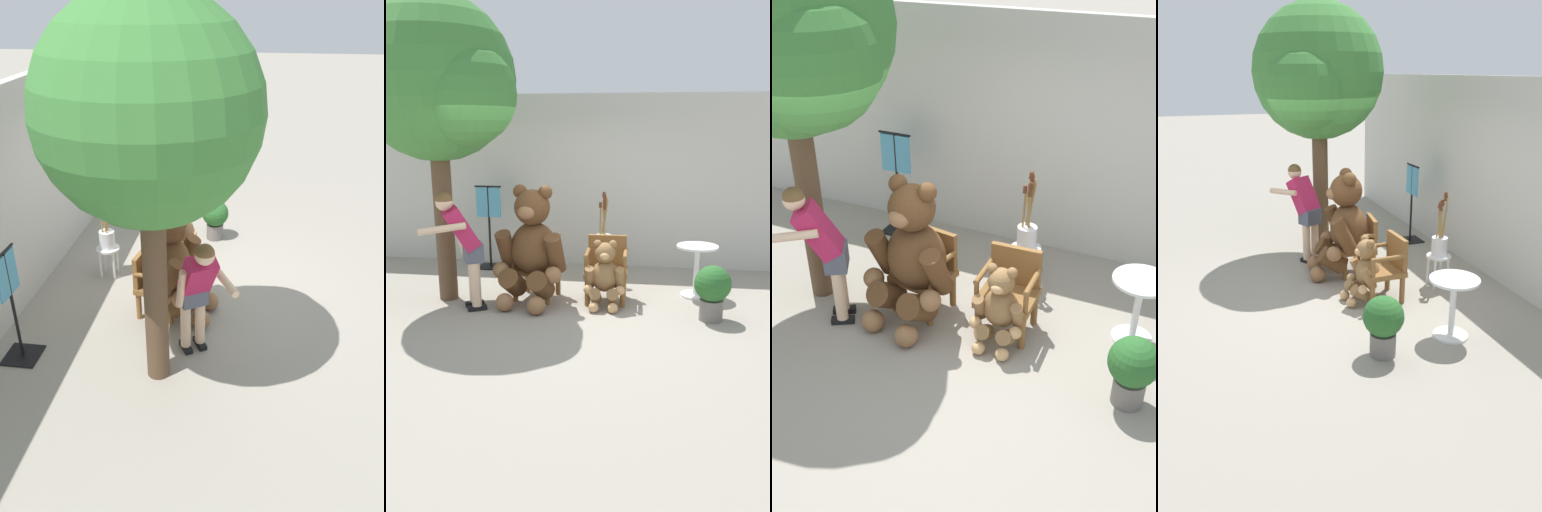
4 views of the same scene
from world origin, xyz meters
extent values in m
plane|color=gray|center=(0.00, 0.00, 0.00)|extent=(60.00, 60.00, 0.00)
cube|color=beige|center=(0.00, 2.40, 1.40)|extent=(10.00, 0.16, 2.80)
cube|color=brown|center=(-0.47, 0.50, 0.41)|extent=(0.64, 0.60, 0.07)
cylinder|color=brown|center=(-0.73, 0.33, 0.18)|extent=(0.07, 0.07, 0.37)
cylinder|color=brown|center=(-0.28, 0.26, 0.18)|extent=(0.07, 0.07, 0.37)
cylinder|color=brown|center=(-0.67, 0.75, 0.18)|extent=(0.07, 0.07, 0.37)
cylinder|color=brown|center=(-0.21, 0.67, 0.18)|extent=(0.07, 0.07, 0.37)
cube|color=brown|center=(-0.44, 0.73, 0.65)|extent=(0.52, 0.14, 0.42)
cylinder|color=brown|center=(-0.72, 0.54, 0.66)|extent=(0.13, 0.48, 0.06)
cylinder|color=brown|center=(-0.75, 0.33, 0.55)|extent=(0.05, 0.05, 0.22)
cylinder|color=brown|center=(-0.23, 0.46, 0.66)|extent=(0.13, 0.48, 0.06)
cylinder|color=brown|center=(-0.26, 0.25, 0.55)|extent=(0.05, 0.05, 0.22)
cube|color=brown|center=(0.47, 0.50, 0.41)|extent=(0.57, 0.54, 0.07)
cylinder|color=brown|center=(0.25, 0.29, 0.18)|extent=(0.07, 0.07, 0.37)
cylinder|color=brown|center=(0.71, 0.30, 0.18)|extent=(0.07, 0.07, 0.37)
cylinder|color=brown|center=(0.24, 0.71, 0.18)|extent=(0.07, 0.07, 0.37)
cylinder|color=brown|center=(0.70, 0.72, 0.18)|extent=(0.07, 0.07, 0.37)
cube|color=brown|center=(0.47, 0.73, 0.65)|extent=(0.52, 0.07, 0.42)
cylinder|color=brown|center=(0.22, 0.50, 0.66)|extent=(0.07, 0.48, 0.06)
cylinder|color=brown|center=(0.23, 0.29, 0.55)|extent=(0.05, 0.05, 0.22)
cylinder|color=brown|center=(0.72, 0.51, 0.66)|extent=(0.07, 0.48, 0.06)
cylinder|color=brown|center=(0.73, 0.30, 0.55)|extent=(0.05, 0.05, 0.22)
ellipsoid|color=brown|center=(-0.47, 0.38, 0.71)|extent=(0.71, 0.63, 0.73)
sphere|color=brown|center=(-0.48, 0.35, 1.27)|extent=(0.46, 0.46, 0.46)
ellipsoid|color=#8C603D|center=(-0.51, 0.15, 1.24)|extent=(0.24, 0.20, 0.17)
sphere|color=black|center=(-0.51, 0.15, 1.25)|extent=(0.07, 0.07, 0.07)
sphere|color=brown|center=(-0.65, 0.40, 1.47)|extent=(0.18, 0.18, 0.18)
sphere|color=brown|center=(-0.30, 0.34, 1.47)|extent=(0.18, 0.18, 0.18)
cylinder|color=brown|center=(-0.83, 0.32, 0.71)|extent=(0.27, 0.43, 0.55)
sphere|color=#8C603D|center=(-0.87, 0.17, 0.46)|extent=(0.22, 0.22, 0.22)
cylinder|color=brown|center=(-0.15, 0.21, 0.71)|extent=(0.27, 0.43, 0.55)
sphere|color=#8C603D|center=(-0.16, 0.06, 0.46)|extent=(0.22, 0.22, 0.22)
cylinder|color=brown|center=(-0.71, 0.15, 0.31)|extent=(0.34, 0.49, 0.43)
sphere|color=#8C603D|center=(-0.76, -0.07, 0.12)|extent=(0.23, 0.23, 0.23)
cylinder|color=brown|center=(-0.32, 0.09, 0.31)|extent=(0.34, 0.49, 0.43)
sphere|color=#8C603D|center=(-0.34, -0.14, 0.12)|extent=(0.23, 0.23, 0.23)
ellipsoid|color=olive|center=(0.47, 0.32, 0.40)|extent=(0.37, 0.31, 0.41)
sphere|color=olive|center=(0.47, 0.30, 0.72)|extent=(0.26, 0.26, 0.26)
ellipsoid|color=tan|center=(0.48, 0.19, 0.70)|extent=(0.13, 0.10, 0.10)
sphere|color=black|center=(0.48, 0.19, 0.71)|extent=(0.04, 0.04, 0.04)
sphere|color=olive|center=(0.38, 0.31, 0.83)|extent=(0.10, 0.10, 0.10)
sphere|color=olive|center=(0.57, 0.32, 0.83)|extent=(0.10, 0.10, 0.10)
cylinder|color=olive|center=(0.28, 0.25, 0.40)|extent=(0.12, 0.23, 0.31)
sphere|color=tan|center=(0.27, 0.16, 0.26)|extent=(0.12, 0.12, 0.12)
cylinder|color=olive|center=(0.67, 0.26, 0.40)|extent=(0.12, 0.23, 0.31)
sphere|color=tan|center=(0.68, 0.18, 0.26)|extent=(0.12, 0.12, 0.12)
cylinder|color=olive|center=(0.37, 0.17, 0.18)|extent=(0.16, 0.26, 0.24)
sphere|color=tan|center=(0.36, 0.04, 0.07)|extent=(0.13, 0.13, 0.13)
cylinder|color=olive|center=(0.59, 0.17, 0.18)|extent=(0.16, 0.26, 0.24)
sphere|color=tan|center=(0.60, 0.05, 0.07)|extent=(0.13, 0.13, 0.13)
cube|color=black|center=(-1.21, 0.06, 0.03)|extent=(0.25, 0.20, 0.06)
cylinder|color=beige|center=(-1.21, 0.06, 0.47)|extent=(0.12, 0.12, 0.82)
cube|color=black|center=(-1.12, -0.09, 0.03)|extent=(0.25, 0.20, 0.06)
cylinder|color=beige|center=(-1.12, -0.09, 0.47)|extent=(0.12, 0.12, 0.82)
cube|color=#4C5160|center=(-1.17, -0.01, 0.75)|extent=(0.34, 0.37, 0.24)
cube|color=#B21E4C|center=(-1.28, -0.08, 1.05)|extent=(0.54, 0.50, 0.57)
sphere|color=beige|center=(-1.44, -0.17, 1.39)|extent=(0.21, 0.21, 0.21)
sphere|color=brown|center=(-1.44, -0.17, 1.41)|extent=(0.21, 0.21, 0.21)
cylinder|color=beige|center=(-1.41, -0.37, 1.10)|extent=(0.53, 0.35, 0.13)
cylinder|color=beige|center=(-1.38, 0.08, 0.93)|extent=(0.22, 0.18, 0.50)
cylinder|color=white|center=(0.35, 1.42, 0.45)|extent=(0.34, 0.34, 0.03)
cylinder|color=white|center=(0.45, 1.52, 0.22)|extent=(0.04, 0.04, 0.43)
cylinder|color=white|center=(0.25, 1.52, 0.22)|extent=(0.04, 0.04, 0.43)
cylinder|color=white|center=(0.45, 1.33, 0.22)|extent=(0.04, 0.04, 0.43)
cylinder|color=white|center=(0.25, 1.33, 0.22)|extent=(0.04, 0.04, 0.43)
cylinder|color=white|center=(0.35, 1.42, 0.59)|extent=(0.22, 0.22, 0.26)
cylinder|color=#997A47|center=(0.35, 1.48, 0.88)|extent=(0.11, 0.03, 0.69)
cylinder|color=#592D19|center=(0.35, 1.48, 1.27)|extent=(0.05, 0.04, 0.09)
cylinder|color=#997A47|center=(0.36, 1.40, 0.82)|extent=(0.07, 0.05, 0.57)
cylinder|color=#592D19|center=(0.36, 1.40, 1.14)|extent=(0.05, 0.05, 0.09)
cylinder|color=#997A47|center=(0.35, 1.42, 0.85)|extent=(0.05, 0.05, 0.62)
cylinder|color=#592D19|center=(0.35, 1.42, 1.20)|extent=(0.05, 0.05, 0.08)
cylinder|color=#997A47|center=(0.30, 1.42, 0.83)|extent=(0.03, 0.11, 0.58)
cylinder|color=#592D19|center=(0.30, 1.42, 1.16)|extent=(0.05, 0.06, 0.09)
cylinder|color=#997A47|center=(0.34, 1.48, 0.90)|extent=(0.12, 0.04, 0.73)
cylinder|color=#592D19|center=(0.34, 1.48, 1.31)|extent=(0.05, 0.05, 0.09)
cylinder|color=#997A47|center=(0.36, 1.43, 0.86)|extent=(0.03, 0.07, 0.64)
cylinder|color=#592D19|center=(0.36, 1.43, 1.21)|extent=(0.04, 0.05, 0.08)
cylinder|color=white|center=(1.68, 0.88, 0.70)|extent=(0.56, 0.56, 0.03)
cylinder|color=white|center=(1.68, 0.88, 0.34)|extent=(0.07, 0.07, 0.69)
cylinder|color=white|center=(1.68, 0.88, 0.01)|extent=(0.40, 0.40, 0.03)
cylinder|color=brown|center=(-1.66, 0.30, 1.15)|extent=(0.25, 0.25, 2.30)
sphere|color=#3D7F38|center=(-1.66, 0.30, 2.85)|extent=(2.00, 2.00, 2.00)
sphere|color=#3D7F38|center=(-1.16, 0.00, 2.65)|extent=(1.20, 1.20, 1.20)
cylinder|color=slate|center=(1.80, -0.01, 0.13)|extent=(0.28, 0.28, 0.26)
sphere|color=#286028|center=(1.80, -0.01, 0.46)|extent=(0.44, 0.44, 0.44)
cube|color=black|center=(-1.59, 1.92, 0.01)|extent=(0.40, 0.40, 0.02)
cylinder|color=black|center=(-1.59, 1.92, 0.68)|extent=(0.04, 0.04, 1.35)
cylinder|color=black|center=(-1.59, 1.92, 1.35)|extent=(0.44, 0.03, 0.03)
cube|color=#4C99BF|center=(-1.59, 1.92, 1.09)|extent=(0.40, 0.03, 0.48)
camera|label=1|loc=(-5.84, -0.62, 3.76)|focal=35.00mm
camera|label=2|loc=(1.02, -5.86, 2.26)|focal=35.00mm
camera|label=3|loc=(1.99, -3.89, 3.70)|focal=40.00mm
camera|label=4|loc=(6.08, -1.84, 2.87)|focal=35.00mm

